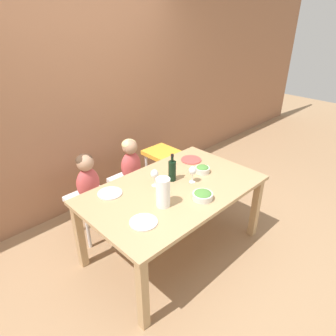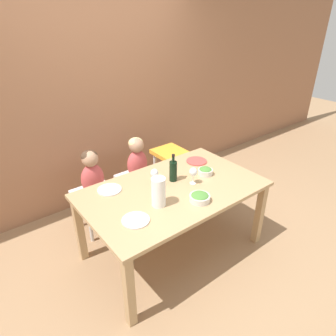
% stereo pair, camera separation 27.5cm
% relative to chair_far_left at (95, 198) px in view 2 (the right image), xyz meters
% --- Properties ---
extents(ground_plane, '(14.00, 14.00, 0.00)m').
position_rel_chair_far_left_xyz_m(ground_plane, '(0.45, -0.78, -0.40)').
color(ground_plane, '#9E7A56').
extents(wall_back, '(10.00, 0.06, 2.70)m').
position_rel_chair_far_left_xyz_m(wall_back, '(0.45, 0.61, 0.95)').
color(wall_back, '#9E6B4C').
rests_on(wall_back, ground_plane).
extents(dining_table, '(1.68, 1.02, 0.74)m').
position_rel_chair_far_left_xyz_m(dining_table, '(0.45, -0.78, 0.25)').
color(dining_table, tan).
rests_on(dining_table, ground_plane).
extents(chair_far_left, '(0.42, 0.43, 0.48)m').
position_rel_chair_far_left_xyz_m(chair_far_left, '(0.00, 0.00, 0.00)').
color(chair_far_left, silver).
rests_on(chair_far_left, ground_plane).
extents(chair_far_center, '(0.42, 0.43, 0.48)m').
position_rel_chair_far_left_xyz_m(chair_far_center, '(0.55, 0.00, 0.00)').
color(chair_far_center, silver).
rests_on(chair_far_center, ground_plane).
extents(chair_right_highchair, '(0.35, 0.36, 0.68)m').
position_rel_chair_far_left_xyz_m(chair_right_highchair, '(1.03, 0.00, 0.14)').
color(chair_right_highchair, silver).
rests_on(chair_right_highchair, ground_plane).
extents(person_child_left, '(0.25, 0.18, 0.49)m').
position_rel_chair_far_left_xyz_m(person_child_left, '(-0.00, 0.00, 0.33)').
color(person_child_left, '#C64C4C').
rests_on(person_child_left, chair_far_left).
extents(person_child_center, '(0.25, 0.18, 0.49)m').
position_rel_chair_far_left_xyz_m(person_child_center, '(0.55, 0.00, 0.33)').
color(person_child_center, '#C64C4C').
rests_on(person_child_center, chair_far_center).
extents(wine_bottle, '(0.07, 0.07, 0.28)m').
position_rel_chair_far_left_xyz_m(wine_bottle, '(0.54, -0.67, 0.45)').
color(wine_bottle, black).
rests_on(wine_bottle, dining_table).
extents(paper_towel_roll, '(0.12, 0.12, 0.26)m').
position_rel_chair_far_left_xyz_m(paper_towel_roll, '(0.19, -0.92, 0.47)').
color(paper_towel_roll, white).
rests_on(paper_towel_roll, dining_table).
extents(wine_glass_near, '(0.07, 0.07, 0.17)m').
position_rel_chair_far_left_xyz_m(wine_glass_near, '(0.65, -0.83, 0.46)').
color(wine_glass_near, white).
rests_on(wine_glass_near, dining_table).
extents(wine_glass_far, '(0.07, 0.07, 0.17)m').
position_rel_chair_far_left_xyz_m(wine_glass_far, '(0.35, -0.62, 0.46)').
color(wine_glass_far, white).
rests_on(wine_glass_far, dining_table).
extents(salad_bowl_large, '(0.18, 0.18, 0.08)m').
position_rel_chair_far_left_xyz_m(salad_bowl_large, '(0.50, -1.09, 0.38)').
color(salad_bowl_large, silver).
rests_on(salad_bowl_large, dining_table).
extents(salad_bowl_small, '(0.15, 0.15, 0.08)m').
position_rel_chair_far_left_xyz_m(salad_bowl_small, '(0.87, -0.77, 0.38)').
color(salad_bowl_small, silver).
rests_on(salad_bowl_small, dining_table).
extents(dinner_plate_front_left, '(0.22, 0.22, 0.01)m').
position_rel_chair_far_left_xyz_m(dinner_plate_front_left, '(-0.09, -0.98, 0.34)').
color(dinner_plate_front_left, silver).
rests_on(dinner_plate_front_left, dining_table).
extents(dinner_plate_back_left, '(0.22, 0.22, 0.01)m').
position_rel_chair_far_left_xyz_m(dinner_plate_back_left, '(-0.03, -0.45, 0.34)').
color(dinner_plate_back_left, silver).
rests_on(dinner_plate_back_left, dining_table).
extents(dinner_plate_back_right, '(0.22, 0.22, 0.01)m').
position_rel_chair_far_left_xyz_m(dinner_plate_back_right, '(1.00, -0.51, 0.34)').
color(dinner_plate_back_right, '#D14C47').
rests_on(dinner_plate_back_right, dining_table).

